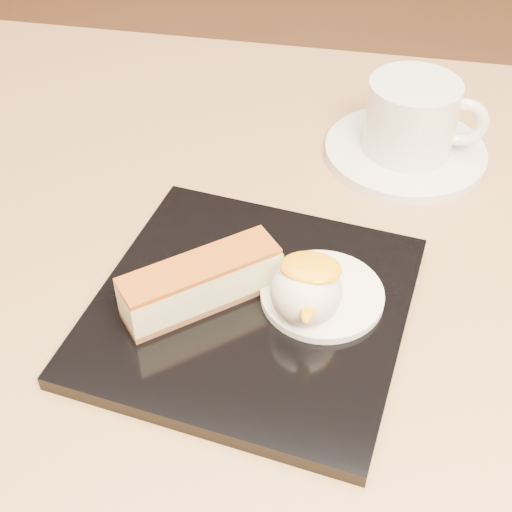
% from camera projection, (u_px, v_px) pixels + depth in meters
% --- Properties ---
extents(table, '(0.80, 0.80, 0.72)m').
position_uv_depth(table, '(196.00, 399.00, 0.66)').
color(table, black).
rests_on(table, ground).
extents(dessert_plate, '(0.25, 0.25, 0.01)m').
position_uv_depth(dessert_plate, '(251.00, 308.00, 0.52)').
color(dessert_plate, black).
rests_on(dessert_plate, table).
extents(cheesecake, '(0.11, 0.10, 0.04)m').
position_uv_depth(cheesecake, '(201.00, 283.00, 0.50)').
color(cheesecake, brown).
rests_on(cheesecake, dessert_plate).
extents(cream_smear, '(0.09, 0.09, 0.01)m').
position_uv_depth(cream_smear, '(322.00, 295.00, 0.52)').
color(cream_smear, white).
rests_on(cream_smear, dessert_plate).
extents(ice_cream_scoop, '(0.05, 0.05, 0.05)m').
position_uv_depth(ice_cream_scoop, '(306.00, 291.00, 0.49)').
color(ice_cream_scoop, white).
rests_on(ice_cream_scoop, cream_smear).
extents(mango_sauce, '(0.04, 0.03, 0.01)m').
position_uv_depth(mango_sauce, '(311.00, 268.00, 0.48)').
color(mango_sauce, '#FFA308').
rests_on(mango_sauce, ice_cream_scoop).
extents(mint_sprig, '(0.03, 0.02, 0.00)m').
position_uv_depth(mint_sprig, '(288.00, 263.00, 0.54)').
color(mint_sprig, '#31832B').
rests_on(mint_sprig, cream_smear).
extents(saucer, '(0.15, 0.15, 0.01)m').
position_uv_depth(saucer, '(405.00, 152.00, 0.67)').
color(saucer, white).
rests_on(saucer, table).
extents(coffee_cup, '(0.11, 0.08, 0.07)m').
position_uv_depth(coffee_cup, '(414.00, 116.00, 0.64)').
color(coffee_cup, white).
rests_on(coffee_cup, saucer).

